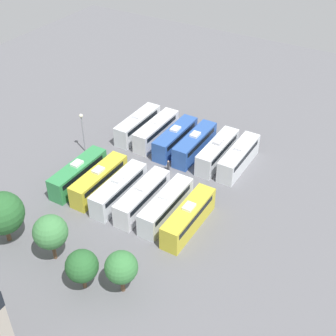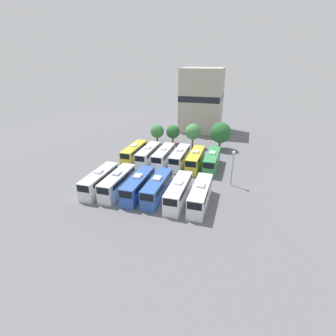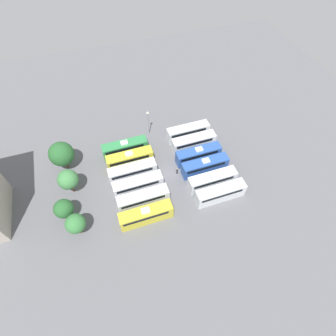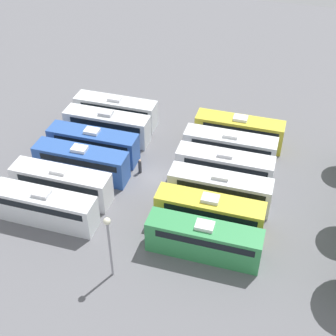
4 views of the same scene
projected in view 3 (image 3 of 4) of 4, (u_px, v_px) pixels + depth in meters
The scene contains 19 objects.
ground_plane at pixel (170, 174), 57.48m from camera, with size 118.81×118.81×0.00m, color slate.
bus_0 at pixel (220, 193), 52.35m from camera, with size 2.49×10.23×3.69m.
bus_1 at pixel (212, 180), 54.25m from camera, with size 2.49×10.23×3.69m.
bus_2 at pixel (205, 166), 56.50m from camera, with size 2.49×10.23×3.69m.
bus_3 at pixel (198, 154), 58.44m from camera, with size 2.49×10.23×3.69m.
bus_4 at pixel (194, 142), 60.70m from camera, with size 2.49×10.23×3.69m.
bus_5 at pixel (188, 132), 62.76m from camera, with size 2.49×10.23×3.69m.
bus_6 at pixel (146, 215), 49.40m from camera, with size 2.49×10.23×3.69m.
bus_7 at pixel (143, 199), 51.53m from camera, with size 2.49×10.23×3.69m.
bus_8 at pixel (138, 184), 53.56m from camera, with size 2.49×10.23×3.69m.
bus_9 at pixel (133, 171), 55.60m from camera, with size 2.49×10.23×3.69m.
bus_10 at pixel (130, 159), 57.68m from camera, with size 2.49×10.23×3.69m.
bus_11 at pixel (125, 148), 59.63m from camera, with size 2.49×10.23×3.69m.
worker_person at pixel (177, 171), 56.89m from camera, with size 0.36×0.36×1.75m.
light_pole at pixel (148, 119), 61.33m from camera, with size 0.60×0.60×6.73m.
tree_0 at pixel (76, 224), 46.33m from camera, with size 3.64×3.64×5.51m.
tree_1 at pixel (64, 209), 48.46m from camera, with size 3.67×3.67×5.21m.
tree_2 at pixel (68, 180), 51.39m from camera, with size 4.06×4.06×6.27m.
tree_3 at pixel (61, 154), 55.16m from camera, with size 5.28×5.28×7.03m.
Camera 3 is at (-31.89, 11.16, 46.52)m, focal length 28.00 mm.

